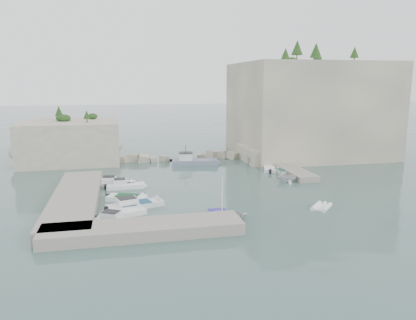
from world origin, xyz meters
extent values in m
plane|color=#40605A|center=(0.00, 0.00, 0.00)|extent=(400.00, 400.00, 0.00)
cube|color=beige|center=(23.00, 23.00, 8.50)|extent=(26.00, 22.00, 17.00)
cube|color=beige|center=(13.00, 18.00, 1.25)|extent=(8.00, 10.00, 2.50)
cube|color=beige|center=(-20.00, 25.00, 3.50)|extent=(16.00, 14.00, 7.00)
cube|color=#9E9689|center=(-17.00, -1.00, 0.55)|extent=(5.00, 24.00, 1.10)
cube|color=#9E9689|center=(-10.00, -12.50, 0.55)|extent=(18.00, 4.00, 1.10)
cube|color=#9E9689|center=(13.50, 10.00, 0.40)|extent=(3.00, 16.00, 0.80)
cube|color=beige|center=(-1.00, 22.00, 0.70)|extent=(28.00, 3.00, 1.40)
imported|color=white|center=(-2.11, -10.29, 0.00)|extent=(5.50, 3.98, 1.12)
imported|color=silver|center=(10.69, 3.30, 0.00)|extent=(3.89, 3.56, 1.74)
imported|color=white|center=(10.76, 14.63, 0.00)|extent=(5.03, 3.49, 1.82)
cylinder|color=white|center=(-2.11, -10.29, 2.66)|extent=(0.10, 0.10, 4.20)
cone|color=#1E4219|center=(18.00, 18.00, 19.27)|extent=(1.96, 1.96, 2.45)
cone|color=#1E4219|center=(26.00, 27.00, 19.60)|extent=(2.24, 2.24, 2.80)
cone|color=#1E4219|center=(30.00, 20.00, 18.82)|extent=(1.57, 1.57, 1.96)
cone|color=#1E4219|center=(21.00, 30.00, 19.08)|extent=(1.79, 1.79, 2.24)
cone|color=#1E4219|center=(-22.00, 27.00, 8.62)|extent=(1.40, 1.40, 1.75)
cone|color=#1E4219|center=(-17.00, 22.00, 8.30)|extent=(1.12, 1.12, 1.40)
camera|label=1|loc=(-11.71, -47.66, 13.71)|focal=35.00mm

